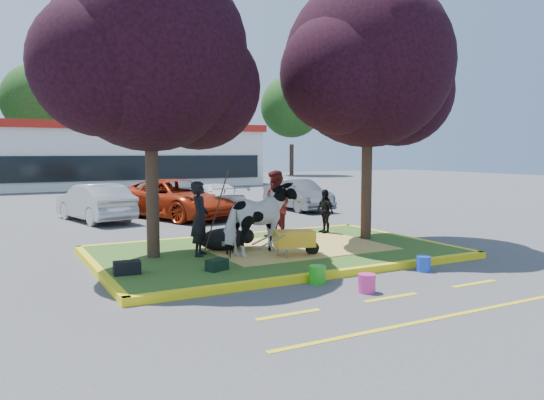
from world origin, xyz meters
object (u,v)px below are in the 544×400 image
calf (224,239)px  car_silver (95,203)px  wheelbarrow (294,239)px  bucket_green (317,275)px  handler (200,219)px  bucket_blue (423,264)px  cow (262,219)px  bucket_pink (367,283)px

calf → car_silver: bearing=94.3°
wheelbarrow → bucket_green: 1.86m
handler → bucket_blue: 4.89m
bucket_blue → wheelbarrow: bearing=135.8°
cow → bucket_blue: bearing=-155.9°
bucket_pink → bucket_blue: bucket_pink is taller
cow → calf: 1.23m
calf → bucket_green: calf is taller
bucket_pink → calf: bearing=102.9°
bucket_green → car_silver: size_ratio=0.08×
calf → car_silver: 8.15m
handler → calf: bearing=-31.9°
calf → bucket_green: bearing=-87.5°
wheelbarrow → car_silver: size_ratio=0.38×
car_silver → calf: bearing=88.3°
wheelbarrow → calf: bearing=141.8°
calf → handler: size_ratio=0.72×
bucket_green → car_silver: 11.43m
car_silver → wheelbarrow: bearing=92.8°
calf → wheelbarrow: size_ratio=0.77×
cow → handler: bearing=42.6°
handler → car_silver: bearing=37.1°
calf → bucket_pink: size_ratio=3.64×
wheelbarrow → bucket_green: bearing=-90.6°
calf → handler: bearing=-160.1°
calf → car_silver: car_silver is taller
wheelbarrow → bucket_pink: bearing=-76.0°
calf → bucket_blue: 4.55m
bucket_blue → cow: bearing=135.8°
cow → calf: bearing=7.1°
calf → bucket_pink: (0.95, -4.17, -0.25)m
wheelbarrow → car_silver: bearing=121.8°
wheelbarrow → bucket_pink: wheelbarrow is taller
cow → bucket_green: 2.40m
car_silver → cow: bearing=90.4°
calf → bucket_blue: size_ratio=3.77×
calf → bucket_pink: 4.28m
handler → bucket_green: 3.23m
calf → car_silver: size_ratio=0.30×
cow → car_silver: (-2.09, 8.96, -0.30)m
bucket_pink → bucket_blue: 2.21m
handler → bucket_green: (1.25, -2.87, -0.81)m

